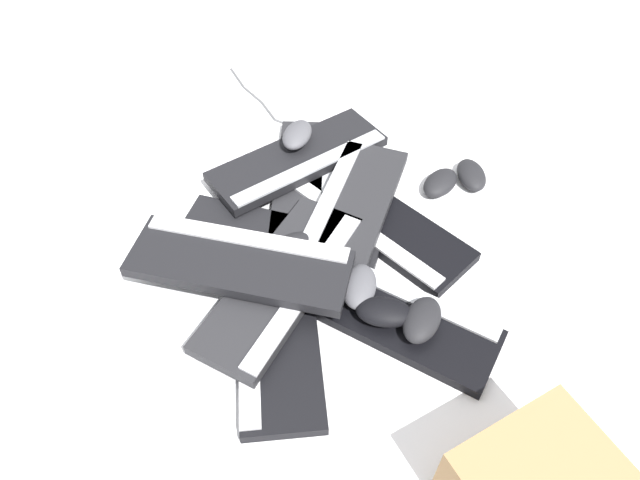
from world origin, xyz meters
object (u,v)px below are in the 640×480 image
(mouse_5, at_px, (359,286))
(keyboard_4, at_px, (277,326))
(keyboard_8, at_px, (240,262))
(mouse_1, at_px, (291,248))
(mouse_2, at_px, (384,312))
(keyboard_5, at_px, (283,281))
(keyboard_2, at_px, (308,182))
(keyboard_3, at_px, (277,241))
(mouse_3, at_px, (440,183))
(keyboard_1, at_px, (379,222))
(mouse_0, at_px, (471,175))
(mouse_6, at_px, (422,320))
(mouse_4, at_px, (297,135))
(keyboard_6, at_px, (299,159))
(keyboard_7, at_px, (351,210))
(keyboard_0, at_px, (388,313))

(mouse_5, bearing_deg, keyboard_4, 123.88)
(keyboard_8, relative_size, mouse_1, 3.99)
(mouse_2, bearing_deg, keyboard_4, -169.31)
(keyboard_5, relative_size, mouse_5, 4.22)
(keyboard_2, bearing_deg, mouse_2, -18.26)
(keyboard_3, relative_size, keyboard_8, 1.02)
(keyboard_3, bearing_deg, keyboard_8, -69.97)
(mouse_3, bearing_deg, keyboard_4, 175.69)
(keyboard_1, distance_m, mouse_0, 0.28)
(keyboard_5, bearing_deg, mouse_6, 31.41)
(keyboard_1, relative_size, keyboard_4, 1.01)
(mouse_4, bearing_deg, mouse_2, -143.31)
(mouse_2, height_order, mouse_6, same)
(keyboard_3, height_order, keyboard_6, keyboard_6)
(keyboard_2, xyz_separation_m, keyboard_3, (0.11, -0.17, 0.00))
(keyboard_7, distance_m, mouse_2, 0.28)
(keyboard_0, relative_size, keyboard_1, 1.03)
(keyboard_1, height_order, mouse_4, mouse_4)
(keyboard_6, xyz_separation_m, keyboard_7, (0.21, -0.02, 0.00))
(mouse_3, bearing_deg, keyboard_0, -164.02)
(mouse_1, height_order, mouse_2, same)
(keyboard_0, relative_size, keyboard_2, 1.08)
(keyboard_4, height_order, keyboard_7, keyboard_7)
(keyboard_8, bearing_deg, mouse_1, 80.99)
(keyboard_3, height_order, mouse_3, mouse_3)
(keyboard_2, distance_m, mouse_4, 0.12)
(mouse_0, bearing_deg, keyboard_1, 117.50)
(mouse_1, bearing_deg, keyboard_7, 0.79)
(keyboard_3, relative_size, keyboard_4, 0.99)
(keyboard_2, distance_m, keyboard_3, 0.20)
(mouse_2, bearing_deg, keyboard_8, 168.28)
(keyboard_2, height_order, mouse_2, mouse_2)
(mouse_0, relative_size, mouse_4, 1.00)
(keyboard_2, height_order, mouse_0, mouse_0)
(keyboard_5, relative_size, mouse_1, 4.22)
(keyboard_6, bearing_deg, keyboard_7, -4.18)
(mouse_2, relative_size, mouse_4, 1.00)
(keyboard_0, bearing_deg, mouse_2, -65.98)
(mouse_3, bearing_deg, mouse_1, 162.23)
(keyboard_4, bearing_deg, mouse_0, 94.50)
(keyboard_4, bearing_deg, mouse_3, 98.10)
(keyboard_3, relative_size, keyboard_6, 1.00)
(mouse_6, bearing_deg, mouse_3, 12.82)
(keyboard_6, height_order, mouse_0, keyboard_6)
(keyboard_8, bearing_deg, mouse_5, 40.95)
(mouse_5, bearing_deg, mouse_1, 65.52)
(keyboard_7, distance_m, mouse_4, 0.26)
(keyboard_0, bearing_deg, mouse_1, -163.95)
(mouse_2, bearing_deg, mouse_5, 134.54)
(keyboard_2, xyz_separation_m, mouse_6, (0.46, -0.09, 0.04))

